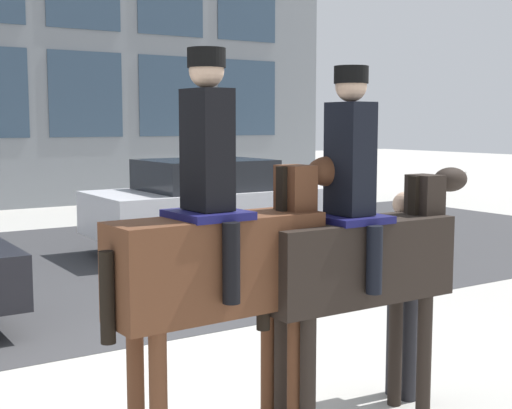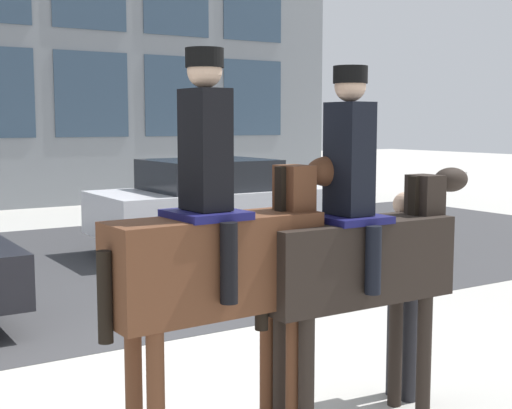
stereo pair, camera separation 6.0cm
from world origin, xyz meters
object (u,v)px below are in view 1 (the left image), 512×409
Objects in this scene: mounted_horse_companion at (360,249)px; pedestrian_bystander at (403,278)px; street_car_far_lane at (209,203)px; mounted_horse_lead at (222,253)px.

pedestrian_bystander is at bearing 19.59° from mounted_horse_companion.
pedestrian_bystander is at bearing -106.30° from street_car_far_lane.
mounted_horse_lead is at bearing 175.38° from mounted_horse_companion.
mounted_horse_companion reaches higher than street_car_far_lane.
mounted_horse_lead is 1.59× the size of pedestrian_bystander.
pedestrian_bystander is (0.66, 0.24, -0.33)m from mounted_horse_companion.
street_car_far_lane is at bearing 69.37° from mounted_horse_companion.
pedestrian_bystander reaches higher than street_car_far_lane.
street_car_far_lane is (2.66, 7.06, -0.49)m from mounted_horse_companion.
mounted_horse_lead is at bearing -0.24° from pedestrian_bystander.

